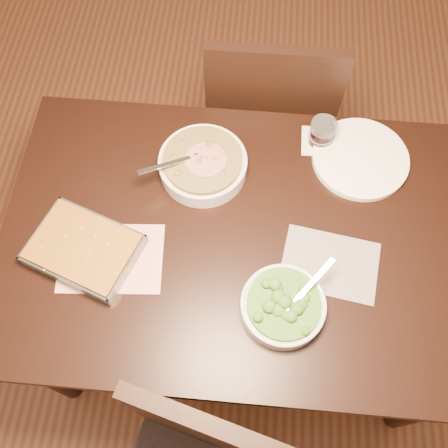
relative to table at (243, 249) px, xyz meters
The scene contains 11 objects.
ground 0.65m from the table, ahead, with size 4.00×4.00×0.00m, color #432013.
table is the anchor object (origin of this frame).
magazine_a 0.39m from the table, 164.55° to the right, with size 0.28×0.21×0.01m, color #A83032.
magazine_b 0.27m from the table, 15.03° to the right, with size 0.26×0.19×0.00m, color #24242B.
coaster 0.42m from the table, 58.58° to the left, with size 0.11×0.11×0.00m, color white.
stew_bowl 0.28m from the table, 123.98° to the left, with size 0.27×0.27×0.10m.
broccoli_bowl 0.27m from the table, 61.19° to the right, with size 0.22×0.23×0.09m.
baking_dish 0.46m from the table, 168.42° to the right, with size 0.34×0.30×0.05m.
wine_tumbler 0.43m from the table, 58.58° to the left, with size 0.08×0.08×0.09m.
dinner_plate 0.45m from the table, 40.67° to the left, with size 0.29×0.29×0.02m, color white.
chair_far 0.65m from the table, 84.90° to the left, with size 0.45×0.45×0.95m.
Camera 1 is at (-0.01, -0.60, 2.04)m, focal length 40.00 mm.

